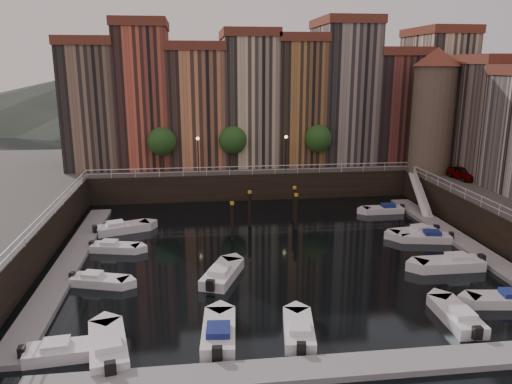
{
  "coord_description": "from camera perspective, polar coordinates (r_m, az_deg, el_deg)",
  "views": [
    {
      "loc": [
        -6.45,
        -38.35,
        14.87
      ],
      "look_at": [
        -1.11,
        4.0,
        4.03
      ],
      "focal_mm": 35.0,
      "sensor_mm": 36.0,
      "label": 1
    }
  ],
  "objects": [
    {
      "name": "ground",
      "position": [
        41.64,
        2.23,
        -6.68
      ],
      "size": [
        200.0,
        200.0,
        0.0
      ],
      "primitive_type": "plane",
      "color": "black",
      "rests_on": "ground"
    },
    {
      "name": "quay_far",
      "position": [
        66.04,
        -1.43,
        2.57
      ],
      "size": [
        80.0,
        20.0,
        3.0
      ],
      "primitive_type": "cube",
      "color": "black",
      "rests_on": "ground"
    },
    {
      "name": "dock_left",
      "position": [
        41.31,
        -20.5,
        -7.54
      ],
      "size": [
        2.0,
        28.0,
        0.35
      ],
      "primitive_type": "cube",
      "color": "gray",
      "rests_on": "ground"
    },
    {
      "name": "dock_right",
      "position": [
        46.09,
        22.84,
        -5.5
      ],
      "size": [
        2.0,
        28.0,
        0.35
      ],
      "primitive_type": "cube",
      "color": "gray",
      "rests_on": "ground"
    },
    {
      "name": "dock_near",
      "position": [
        26.71,
        8.51,
        -19.3
      ],
      "size": [
        30.0,
        2.0,
        0.35
      ],
      "primitive_type": "cube",
      "color": "gray",
      "rests_on": "ground"
    },
    {
      "name": "mountains",
      "position": [
        148.74,
        -4.11,
        11.54
      ],
      "size": [
        145.0,
        100.0,
        18.0
      ],
      "color": "#2D382D",
      "rests_on": "ground"
    },
    {
      "name": "far_terrace",
      "position": [
        62.74,
        1.82,
        10.67
      ],
      "size": [
        48.7,
        10.3,
        17.5
      ],
      "color": "#806651",
      "rests_on": "quay_far"
    },
    {
      "name": "corner_tower",
      "position": [
        59.28,
        19.59,
        8.92
      ],
      "size": [
        5.2,
        5.2,
        13.8
      ],
      "color": "#6B5B4C",
      "rests_on": "quay_right"
    },
    {
      "name": "promenade_trees",
      "position": [
        57.38,
        -2.0,
        5.95
      ],
      "size": [
        21.2,
        3.2,
        5.2
      ],
      "color": "black",
      "rests_on": "quay_far"
    },
    {
      "name": "street_lamps",
      "position": [
        56.53,
        -1.56,
        5.12
      ],
      "size": [
        10.36,
        0.36,
        4.18
      ],
      "color": "black",
      "rests_on": "quay_far"
    },
    {
      "name": "railings",
      "position": [
        45.1,
        1.26,
        0.03
      ],
      "size": [
        36.08,
        34.04,
        0.52
      ],
      "color": "white",
      "rests_on": "ground"
    },
    {
      "name": "gangway",
      "position": [
        55.32,
        18.25,
        -0.02
      ],
      "size": [
        2.78,
        8.32,
        3.73
      ],
      "color": "white",
      "rests_on": "ground"
    },
    {
      "name": "mooring_pilings",
      "position": [
        46.45,
        1.48,
        -2.29
      ],
      "size": [
        6.84,
        5.21,
        3.78
      ],
      "color": "black",
      "rests_on": "ground"
    },
    {
      "name": "boat_left_0",
      "position": [
        29.19,
        -20.9,
        -16.6
      ],
      "size": [
        4.65,
        2.06,
        1.05
      ],
      "rotation": [
        0.0,
        0.0,
        0.1
      ],
      "color": "silver",
      "rests_on": "ground"
    },
    {
      "name": "boat_left_1",
      "position": [
        36.98,
        -17.56,
        -9.61
      ],
      "size": [
        4.29,
        2.6,
        0.96
      ],
      "rotation": [
        0.0,
        0.0,
        -0.29
      ],
      "color": "silver",
      "rests_on": "ground"
    },
    {
      "name": "boat_left_3",
      "position": [
        42.98,
        -15.89,
        -6.1
      ],
      "size": [
        4.28,
        2.36,
        0.96
      ],
      "rotation": [
        0.0,
        0.0,
        -0.23
      ],
      "color": "silver",
      "rests_on": "ground"
    },
    {
      "name": "boat_left_4",
      "position": [
        47.54,
        -15.13,
        -3.99
      ],
      "size": [
        5.11,
        3.3,
        1.15
      ],
      "rotation": [
        0.0,
        0.0,
        0.34
      ],
      "color": "silver",
      "rests_on": "ground"
    },
    {
      "name": "boat_right_0",
      "position": [
        36.28,
        26.5,
        -10.94
      ],
      "size": [
        4.57,
        2.14,
        1.03
      ],
      "rotation": [
        0.0,
        0.0,
        3.01
      ],
      "color": "silver",
      "rests_on": "ground"
    },
    {
      "name": "boat_right_1",
      "position": [
        40.62,
        21.35,
        -7.63
      ],
      "size": [
        5.26,
        1.92,
        1.21
      ],
      "rotation": [
        0.0,
        0.0,
        3.14
      ],
      "color": "silver",
      "rests_on": "ground"
    },
    {
      "name": "boat_right_2",
      "position": [
        46.04,
        18.89,
        -4.93
      ],
      "size": [
        4.61,
        2.41,
        1.03
      ],
      "rotation": [
        0.0,
        0.0,
        2.95
      ],
      "color": "silver",
      "rests_on": "ground"
    },
    {
      "name": "boat_right_3",
      "position": [
        47.04,
        17.74,
        -4.42
      ],
      "size": [
        4.67,
        2.19,
        1.05
      ],
      "rotation": [
        0.0,
        0.0,
        3.27
      ],
      "color": "silver",
      "rests_on": "ground"
    },
    {
      "name": "boat_right_4",
      "position": [
        53.56,
        14.4,
        -1.95
      ],
      "size": [
        4.29,
        1.59,
        0.99
      ],
      "rotation": [
        0.0,
        0.0,
        3.15
      ],
      "color": "silver",
      "rests_on": "ground"
    },
    {
      "name": "boat_near_0",
      "position": [
        28.74,
        -16.55,
        -16.62
      ],
      "size": [
        2.85,
        5.34,
        1.2
      ],
      "rotation": [
        0.0,
        0.0,
        1.78
      ],
      "color": "silver",
      "rests_on": "ground"
    },
    {
      "name": "boat_near_1",
      "position": [
        28.96,
        -4.27,
        -15.79
      ],
      "size": [
        2.23,
        5.12,
        1.16
      ],
      "rotation": [
        0.0,
        0.0,
        1.49
      ],
      "color": "silver",
      "rests_on": "ground"
    },
    {
      "name": "boat_near_2",
      "position": [
        29.3,
        4.91,
        -15.5
      ],
      "size": [
        2.28,
        4.68,
        1.05
      ],
      "rotation": [
        0.0,
        0.0,
        1.42
      ],
      "color": "silver",
      "rests_on": "ground"
    },
    {
      "name": "boat_near_3",
      "position": [
        32.88,
        22.01,
        -13.03
      ],
      "size": [
        1.9,
        4.85,
        1.11
      ],
      "rotation": [
        0.0,
        0.0,
        1.54
      ],
      "color": "silver",
      "rests_on": "ground"
    },
    {
      "name": "car_a",
      "position": [
        57.4,
        22.52,
        1.91
      ],
      "size": [
        2.03,
        4.11,
        1.35
      ],
      "primitive_type": "imported",
      "rotation": [
        0.0,
        0.0,
        0.12
      ],
      "color": "gray",
      "rests_on": "quay_right"
    },
    {
      "name": "boat_extra_227",
      "position": [
        36.19,
        -3.93,
        -9.36
      ],
      "size": [
        3.53,
        5.2,
        1.18
      ],
      "rotation": [
        0.0,
        0.0,
        1.19
      ],
      "color": "silver",
      "rests_on": "ground"
    }
  ]
}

